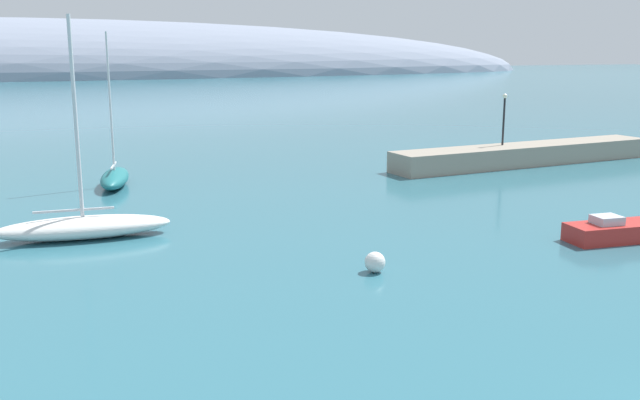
{
  "coord_description": "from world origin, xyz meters",
  "views": [
    {
      "loc": [
        -15.36,
        -9.85,
        8.99
      ],
      "look_at": [
        -2.75,
        21.01,
        1.85
      ],
      "focal_mm": 39.92,
      "sensor_mm": 36.0,
      "label": 1
    }
  ],
  "objects_px": {
    "sailboat_white_outer_mooring": "(83,226)",
    "mooring_buoy_white": "(375,262)",
    "motorboat_red_foreground": "(620,231)",
    "harbor_lamp_post": "(504,113)",
    "sailboat_teal_near_shore": "(115,177)"
  },
  "relations": [
    {
      "from": "sailboat_teal_near_shore",
      "to": "motorboat_red_foreground",
      "type": "xyz_separation_m",
      "value": [
        20.69,
        -23.09,
        -0.15
      ]
    },
    {
      "from": "motorboat_red_foreground",
      "to": "mooring_buoy_white",
      "type": "height_order",
      "value": "motorboat_red_foreground"
    },
    {
      "from": "mooring_buoy_white",
      "to": "sailboat_white_outer_mooring",
      "type": "bearing_deg",
      "value": 136.51
    },
    {
      "from": "sailboat_teal_near_shore",
      "to": "mooring_buoy_white",
      "type": "height_order",
      "value": "sailboat_teal_near_shore"
    },
    {
      "from": "sailboat_white_outer_mooring",
      "to": "mooring_buoy_white",
      "type": "distance_m",
      "value": 14.64
    },
    {
      "from": "mooring_buoy_white",
      "to": "harbor_lamp_post",
      "type": "bearing_deg",
      "value": 44.05
    },
    {
      "from": "motorboat_red_foreground",
      "to": "harbor_lamp_post",
      "type": "relative_size",
      "value": 1.45
    },
    {
      "from": "motorboat_red_foreground",
      "to": "mooring_buoy_white",
      "type": "bearing_deg",
      "value": 6.03
    },
    {
      "from": "sailboat_white_outer_mooring",
      "to": "harbor_lamp_post",
      "type": "bearing_deg",
      "value": 22.72
    },
    {
      "from": "sailboat_teal_near_shore",
      "to": "harbor_lamp_post",
      "type": "xyz_separation_m",
      "value": [
        29.15,
        -2.33,
        3.42
      ]
    },
    {
      "from": "mooring_buoy_white",
      "to": "harbor_lamp_post",
      "type": "distance_m",
      "value": 30.1
    },
    {
      "from": "sailboat_white_outer_mooring",
      "to": "harbor_lamp_post",
      "type": "xyz_separation_m",
      "value": [
        32.09,
        10.7,
        3.42
      ]
    },
    {
      "from": "motorboat_red_foreground",
      "to": "mooring_buoy_white",
      "type": "xyz_separation_m",
      "value": [
        -13.01,
        -0.01,
        -0.04
      ]
    },
    {
      "from": "sailboat_white_outer_mooring",
      "to": "sailboat_teal_near_shore",
      "type": "bearing_deg",
      "value": 81.58
    },
    {
      "from": "sailboat_teal_near_shore",
      "to": "harbor_lamp_post",
      "type": "height_order",
      "value": "sailboat_teal_near_shore"
    }
  ]
}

